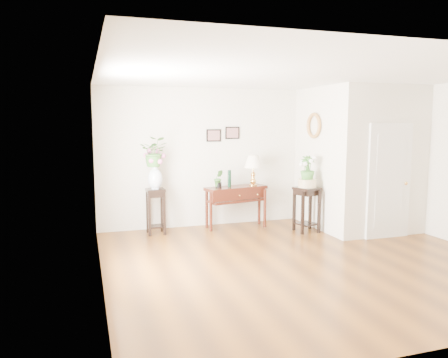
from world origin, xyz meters
name	(u,v)px	position (x,y,z in m)	size (l,w,h in m)	color
floor	(305,261)	(0.00, 0.00, 0.00)	(6.00, 5.50, 0.02)	brown
ceiling	(309,75)	(0.00, 0.00, 2.80)	(6.00, 5.50, 0.02)	white
wall_back	(243,157)	(0.00, 2.75, 1.40)	(6.00, 0.02, 2.80)	white
wall_left	(99,178)	(-3.00, 0.00, 1.40)	(0.02, 5.50, 2.80)	white
partition	(357,158)	(2.10, 1.77, 1.40)	(1.80, 1.95, 2.80)	white
door	(389,181)	(2.10, 0.78, 1.05)	(0.90, 0.05, 2.10)	silver
art_print_left	(214,135)	(-0.65, 2.73, 1.85)	(0.30, 0.02, 0.25)	black
art_print_right	(232,133)	(-0.25, 2.73, 1.90)	(0.30, 0.02, 0.25)	black
wall_ornament	(314,126)	(1.16, 1.90, 2.05)	(0.51, 0.51, 0.07)	gold
console_table	(236,207)	(-0.30, 2.36, 0.42)	(1.26, 0.42, 0.84)	black
table_lamp	(253,169)	(0.07, 2.36, 1.19)	(0.36, 0.36, 0.63)	gold
green_vase	(229,178)	(-0.44, 2.36, 1.01)	(0.07, 0.07, 0.34)	black
potted_plant	(219,179)	(-0.66, 2.36, 1.00)	(0.18, 0.15, 0.33)	#3D7C2F
plant_stand_a	(156,211)	(-1.91, 2.35, 0.43)	(0.34, 0.34, 0.87)	black
porcelain_vase	(155,177)	(-1.91, 2.35, 1.09)	(0.27, 0.27, 0.47)	white
lily_arrangement	(155,153)	(-1.91, 2.35, 1.55)	(0.51, 0.44, 0.57)	#3D7C2F
plant_stand_b	(307,209)	(0.90, 1.63, 0.44)	(0.41, 0.41, 0.87)	black
ceramic_bowl	(307,183)	(0.90, 1.63, 0.95)	(0.35, 0.35, 0.16)	beige
narcissus	(308,168)	(0.90, 1.63, 1.24)	(0.27, 0.27, 0.49)	#3D7C2F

